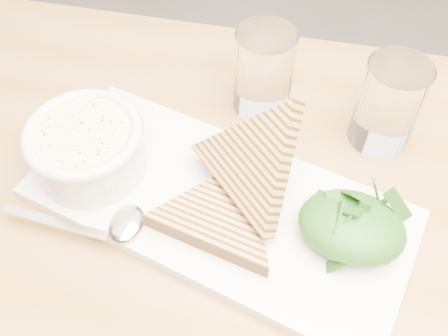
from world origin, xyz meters
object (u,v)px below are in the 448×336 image
(platter, at_px, (218,204))
(glass_far, at_px, (388,104))
(table_top, at_px, (297,302))
(glass_near, at_px, (264,72))
(soup_bowl, at_px, (89,152))

(platter, distance_m, glass_far, 0.23)
(table_top, xyz_separation_m, glass_near, (-0.11, 0.24, 0.08))
(glass_near, bearing_deg, platter, -90.24)
(platter, bearing_deg, glass_far, 47.03)
(table_top, relative_size, glass_far, 10.83)
(soup_bowl, bearing_deg, glass_near, 48.44)
(glass_far, bearing_deg, glass_near, 177.07)
(soup_bowl, height_order, glass_near, glass_near)
(table_top, height_order, soup_bowl, soup_bowl)
(platter, height_order, glass_near, glass_near)
(table_top, bearing_deg, platter, 146.93)
(soup_bowl, xyz_separation_m, glass_near, (0.15, 0.17, 0.02))
(glass_near, relative_size, glass_far, 1.00)
(platter, xyz_separation_m, glass_near, (0.00, 0.17, 0.05))
(table_top, distance_m, glass_far, 0.25)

